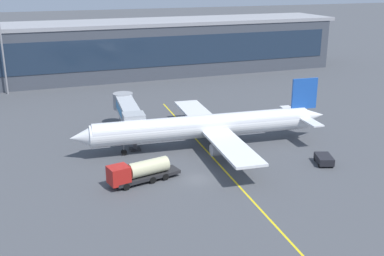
{
  "coord_description": "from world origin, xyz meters",
  "views": [
    {
      "loc": [
        -22.63,
        -58.83,
        28.65
      ],
      "look_at": [
        2.92,
        9.98,
        4.5
      ],
      "focal_mm": 43.84,
      "sensor_mm": 36.0,
      "label": 1
    }
  ],
  "objects": [
    {
      "name": "ground_plane",
      "position": [
        0.0,
        0.0,
        0.0
      ],
      "size": [
        700.0,
        700.0,
        0.0
      ],
      "primitive_type": "plane",
      "color": "#47494F"
    },
    {
      "name": "apron_light_mast_0",
      "position": [
        -26.19,
        64.78,
        14.2
      ],
      "size": [
        2.8,
        0.5,
        24.4
      ],
      "color": "gray",
      "rests_on": "ground_plane"
    },
    {
      "name": "main_airliner",
      "position": [
        6.14,
        11.96,
        3.88
      ],
      "size": [
        45.45,
        36.31,
        11.14
      ],
      "color": "white",
      "rests_on": "ground_plane"
    },
    {
      "name": "jet_bridge",
      "position": [
        -4.98,
        22.53,
        4.87
      ],
      "size": [
        5.14,
        17.83,
        6.59
      ],
      "color": "#B2B7BC",
      "rests_on": "ground_plane"
    },
    {
      "name": "apron_lead_in_line",
      "position": [
        5.15,
        2.0,
        0.0
      ],
      "size": [
        5.43,
        79.85,
        0.01
      ],
      "primitive_type": "cube",
      "rotation": [
        0.0,
        0.0,
        -0.06
      ],
      "color": "yellow",
      "rests_on": "ground_plane"
    },
    {
      "name": "pushback_tug",
      "position": [
        20.88,
        -1.69,
        0.85
      ],
      "size": [
        3.44,
        4.35,
        1.4
      ],
      "color": "black",
      "rests_on": "ground_plane"
    },
    {
      "name": "terminal_building",
      "position": [
        -17.12,
        76.74,
        7.91
      ],
      "size": [
        178.09,
        20.49,
        15.78
      ],
      "color": "#424751",
      "rests_on": "ground_plane"
    },
    {
      "name": "fuel_tanker",
      "position": [
        -8.18,
        1.7,
        1.75
      ],
      "size": [
        11.08,
        4.73,
        3.25
      ],
      "color": "#232326",
      "rests_on": "ground_plane"
    }
  ]
}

